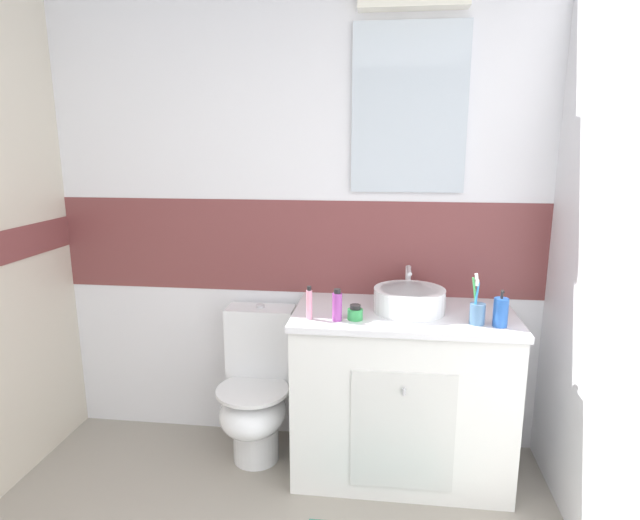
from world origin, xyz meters
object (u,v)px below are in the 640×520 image
(soap_dispenser, at_px, (501,312))
(sink_basin, at_px, (409,299))
(toilet, at_px, (256,391))
(hair_gel_jar, at_px, (355,313))
(toothpaste_tube_upright, at_px, (309,304))
(toothbrush_cup, at_px, (477,312))
(deodorant_spray_can, at_px, (337,306))

(soap_dispenser, bearing_deg, sink_basin, 156.55)
(toilet, distance_m, hair_gel_jar, 0.75)
(sink_basin, xyz_separation_m, toothpaste_tube_upright, (-0.46, -0.18, 0.01))
(toothbrush_cup, bearing_deg, soap_dispenser, -10.59)
(sink_basin, distance_m, hair_gel_jar, 0.30)
(toothbrush_cup, distance_m, soap_dispenser, 0.10)
(toilet, bearing_deg, toothbrush_cup, -9.37)
(deodorant_spray_can, height_order, hair_gel_jar, deodorant_spray_can)
(hair_gel_jar, bearing_deg, toothbrush_cup, 0.72)
(sink_basin, height_order, hair_gel_jar, sink_basin)
(toothbrush_cup, xyz_separation_m, deodorant_spray_can, (-0.62, -0.03, 0.01))
(deodorant_spray_can, distance_m, hair_gel_jar, 0.09)
(sink_basin, xyz_separation_m, toothbrush_cup, (0.29, -0.15, -0.00))
(toilet, distance_m, soap_dispenser, 1.30)
(deodorant_spray_can, bearing_deg, toothbrush_cup, 2.77)
(toothbrush_cup, height_order, deodorant_spray_can, toothbrush_cup)
(toilet, distance_m, deodorant_spray_can, 0.73)
(soap_dispenser, bearing_deg, deodorant_spray_can, -179.04)
(deodorant_spray_can, bearing_deg, toilet, 154.98)
(deodorant_spray_can, bearing_deg, soap_dispenser, 0.96)
(sink_basin, xyz_separation_m, soap_dispenser, (0.39, -0.17, 0.01))
(toothpaste_tube_upright, bearing_deg, hair_gel_jar, 4.83)
(toilet, height_order, toothbrush_cup, toothbrush_cup)
(sink_basin, bearing_deg, hair_gel_jar, -147.77)
(toilet, xyz_separation_m, soap_dispenser, (1.16, -0.19, 0.55))
(toilet, bearing_deg, deodorant_spray_can, -25.02)
(sink_basin, bearing_deg, deodorant_spray_can, -151.33)
(soap_dispenser, relative_size, hair_gel_jar, 2.39)
(toilet, xyz_separation_m, toothbrush_cup, (1.07, -0.18, 0.54))
(sink_basin, xyz_separation_m, hair_gel_jar, (-0.25, -0.16, -0.03))
(toothbrush_cup, distance_m, toothpaste_tube_upright, 0.75)
(sink_basin, height_order, toilet, sink_basin)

